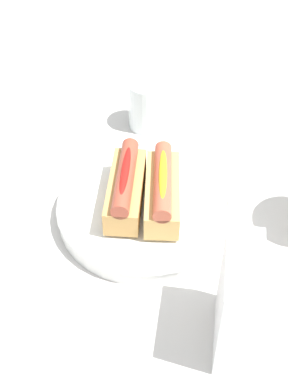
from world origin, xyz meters
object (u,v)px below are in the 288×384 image
(napkin_box, at_px, (238,303))
(water_glass, at_px, (147,107))
(hotdog_front, at_px, (126,186))
(serving_bowl, at_px, (144,208))
(hotdog_back, at_px, (162,190))

(napkin_box, bearing_deg, water_glass, -158.84)
(hotdog_front, bearing_deg, napkin_box, 36.52)
(hotdog_front, relative_size, napkin_box, 1.00)
(serving_bowl, height_order, water_glass, water_glass)
(hotdog_front, distance_m, hotdog_back, 0.06)
(hotdog_back, bearing_deg, water_glass, -170.79)
(serving_bowl, height_order, hotdog_front, hotdog_front)
(hotdog_back, bearing_deg, serving_bowl, -93.69)
(napkin_box, bearing_deg, hotdog_back, -150.26)
(hotdog_front, height_order, water_glass, hotdog_front)
(water_glass, bearing_deg, hotdog_front, -3.95)
(hotdog_front, relative_size, water_glass, 1.67)
(serving_bowl, distance_m, hotdog_back, 0.05)
(serving_bowl, distance_m, napkin_box, 0.25)
(water_glass, bearing_deg, napkin_box, 17.24)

